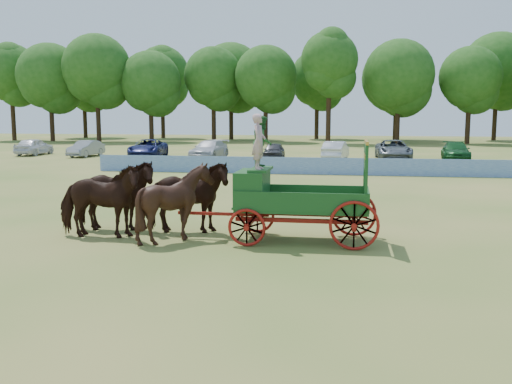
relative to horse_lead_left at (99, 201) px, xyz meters
name	(u,v)px	position (x,y,z in m)	size (l,w,h in m)	color
ground	(278,236)	(5.29, 1.18, -1.15)	(160.00, 160.00, 0.00)	#A28749
horse_lead_left	(99,201)	(0.00, 0.00, 0.00)	(1.24, 2.71, 2.29)	black
horse_lead_right	(114,196)	(0.00, 1.10, 0.00)	(1.24, 2.71, 2.29)	black
horse_wheel_left	(176,203)	(2.40, 0.00, 0.00)	(1.85, 2.08, 2.30)	black
horse_wheel_right	(186,197)	(2.40, 1.10, 0.00)	(1.24, 2.71, 2.29)	black
farm_dray	(278,186)	(5.36, 0.57, 0.49)	(6.00, 2.00, 3.75)	maroon
sponsor_banner	(298,166)	(4.29, 19.18, -0.62)	(26.00, 0.08, 1.05)	#1C4A9C
parked_cars	(252,149)	(-0.63, 31.02, -0.39)	(38.77, 7.39, 1.59)	silver
treeline	(294,73)	(-0.02, 60.90, 7.89)	(91.29, 21.61, 14.70)	#382314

